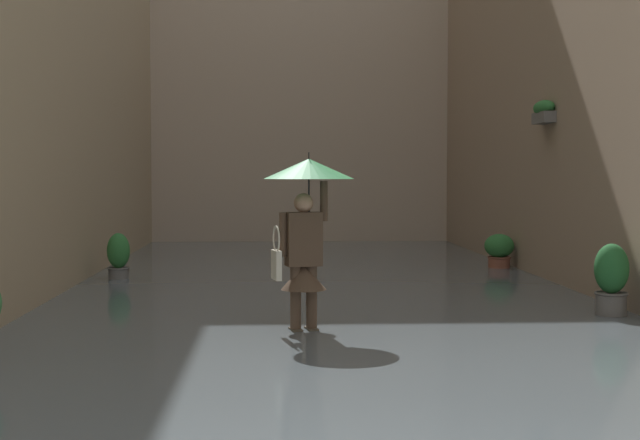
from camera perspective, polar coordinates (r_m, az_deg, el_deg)
name	(u,v)px	position (r m, az deg, el deg)	size (l,w,h in m)	color
ground_plane	(322,301)	(13.14, 0.15, -4.98)	(60.00, 60.00, 0.00)	#605B56
flood_water	(322,298)	(13.13, 0.15, -4.81)	(8.26, 26.74, 0.08)	#515B60
person_wading	(306,210)	(10.12, -0.86, 0.63)	(0.99, 0.99, 2.03)	#4C4233
potted_plant_mid_right	(118,258)	(15.45, -12.28, -2.28)	(0.37, 0.37, 0.83)	#66605B
potted_plant_near_left	(611,281)	(11.78, 17.48, -3.60)	(0.41, 0.41, 0.95)	#66605B
potted_plant_mid_left	(499,251)	(17.21, 10.96, -1.86)	(0.54, 0.54, 0.70)	brown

